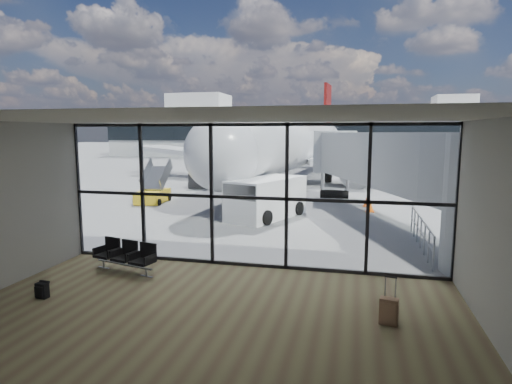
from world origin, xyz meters
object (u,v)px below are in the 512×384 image
at_px(airliner, 297,145).
at_px(mobile_stairs, 153,194).
at_px(seating_row, 127,254).
at_px(backpack, 42,290).
at_px(suitcase, 389,311).
at_px(service_van, 265,198).
at_px(belt_loader, 204,178).

height_order(airliner, mobile_stairs, airliner).
distance_m(seating_row, backpack, 2.67).
bearing_deg(backpack, seating_row, 72.55).
height_order(suitcase, service_van, service_van).
height_order(seating_row, belt_loader, belt_loader).
xyz_separation_m(backpack, belt_loader, (-3.82, 22.44, 0.46)).
xyz_separation_m(belt_loader, mobile_stairs, (-0.36, -7.97, -0.17)).
bearing_deg(airliner, seating_row, -88.70).
xyz_separation_m(suitcase, airliner, (-5.94, 28.25, 2.76)).
distance_m(suitcase, service_van, 12.17).
xyz_separation_m(service_van, belt_loader, (-7.20, 10.97, -0.34)).
distance_m(belt_loader, mobile_stairs, 7.98).
relative_size(seating_row, service_van, 0.43).
height_order(seating_row, service_van, service_van).
height_order(airliner, service_van, airliner).
relative_size(seating_row, belt_loader, 0.48).
distance_m(suitcase, belt_loader, 25.21).
bearing_deg(seating_row, service_van, 89.46).
bearing_deg(service_van, suitcase, -43.02).
relative_size(suitcase, airliner, 0.03).
bearing_deg(belt_loader, service_van, -61.93).
xyz_separation_m(seating_row, mobile_stairs, (-5.16, 12.00, -0.02)).
distance_m(service_van, mobile_stairs, 8.14).
height_order(suitcase, belt_loader, belt_loader).
bearing_deg(suitcase, belt_loader, 130.10).
xyz_separation_m(seating_row, suitcase, (7.52, -2.01, -0.20)).
height_order(backpack, suitcase, suitcase).
height_order(belt_loader, mobile_stairs, mobile_stairs).
relative_size(airliner, service_van, 7.97).
bearing_deg(mobile_stairs, seating_row, -72.20).
bearing_deg(belt_loader, mobile_stairs, -97.75).
xyz_separation_m(airliner, service_van, (0.81, -17.23, -2.07)).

